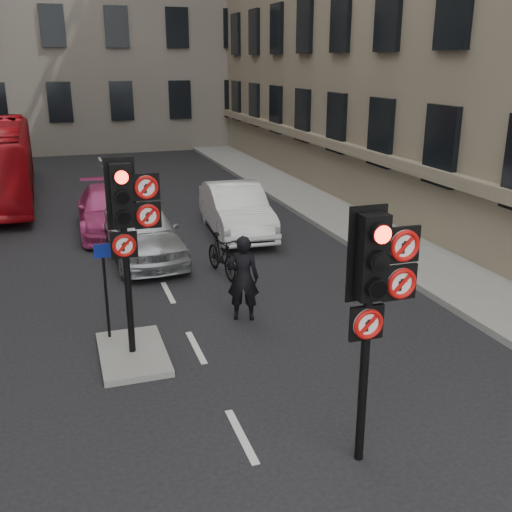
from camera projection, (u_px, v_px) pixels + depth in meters
pavement_right at (361, 223)px, 19.94m from camera, size 3.00×50.00×0.16m
centre_island at (133, 354)px, 11.13m from camera, size 1.20×2.00×0.12m
signal_near at (376, 284)px, 7.53m from camera, size 0.91×0.40×3.58m
signal_far at (128, 216)px, 10.32m from camera, size 0.91×0.40×3.58m
car_silver at (142, 232)px, 16.44m from camera, size 2.10×4.62×1.54m
car_white at (236, 209)px, 18.84m from camera, size 1.98×4.82×1.55m
car_pink at (110, 210)px, 19.16m from camera, size 2.06×4.83×1.39m
motorcycle at (222, 255)px, 15.23m from camera, size 0.72×1.81×1.06m
motorcyclist at (243, 278)px, 12.49m from camera, size 0.79×0.65×1.85m
info_sign at (105, 278)px, 11.29m from camera, size 0.33×0.10×1.91m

